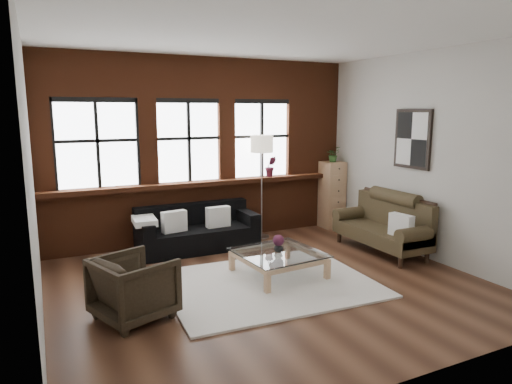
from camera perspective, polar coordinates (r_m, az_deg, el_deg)
name	(u,v)px	position (r m, az deg, el deg)	size (l,w,h in m)	color
floor	(269,284)	(6.25, 1.60, -11.39)	(5.50, 5.50, 0.00)	#422518
ceiling	(270,35)	(5.88, 1.76, 19.00)	(5.50, 5.50, 0.00)	white
wall_back	(204,150)	(8.14, -6.50, 5.18)	(5.50, 5.50, 0.00)	beige
wall_front	(414,199)	(3.84, 19.16, -0.82)	(5.50, 5.50, 0.00)	beige
wall_left	(31,179)	(5.20, -26.29, 1.43)	(5.00, 5.00, 0.00)	beige
wall_right	(428,156)	(7.52, 20.65, 4.20)	(5.00, 5.00, 0.00)	beige
brick_backwall	(205,151)	(8.09, -6.35, 5.15)	(5.50, 0.12, 3.20)	maroon
sill_ledge	(208,183)	(8.07, -6.06, 1.14)	(5.50, 0.30, 0.08)	maroon
window_left	(97,145)	(7.68, -19.22, 5.51)	(1.38, 0.10, 1.50)	black
window_mid	(188,143)	(7.99, -8.44, 6.12)	(1.38, 0.10, 1.50)	black
window_right	(261,140)	(8.51, 0.64, 6.47)	(1.38, 0.10, 1.50)	black
wall_poster	(413,139)	(7.69, 19.00, 6.28)	(0.05, 0.74, 0.94)	black
shag_rug	(268,283)	(6.22, 1.55, -11.36)	(2.70, 2.12, 0.03)	white
dark_sofa	(198,229)	(7.68, -7.30, -4.56)	(1.97, 0.80, 0.71)	black
pillow_a	(174,221)	(7.42, -10.19, -3.65)	(0.40, 0.14, 0.34)	white
pillow_b	(218,217)	(7.65, -4.76, -3.11)	(0.40, 0.14, 0.34)	white
vintage_settee	(381,224)	(7.73, 15.35, -3.89)	(0.78, 1.76, 0.94)	#372C19
pillow_settee	(401,225)	(7.27, 17.69, -3.99)	(0.14, 0.38, 0.34)	white
armchair	(134,288)	(5.34, -15.01, -11.46)	(0.76, 0.79, 0.72)	black
coffee_table	(278,264)	(6.47, 2.81, -9.01)	(1.08, 1.08, 0.36)	tan
vase	(278,247)	(6.39, 2.82, -6.91)	(0.13, 0.13, 0.14)	#B2B2B2
flowers	(279,240)	(6.36, 2.83, -6.05)	(0.16, 0.16, 0.16)	#521C35
drawer_chest	(332,195)	(9.14, 9.47, -0.34)	(0.40, 0.40, 1.31)	tan
potted_plant_top	(333,154)	(9.03, 9.62, 4.66)	(0.27, 0.23, 0.30)	#2D5923
floor_lamp	(262,183)	(8.21, 0.72, 1.11)	(0.40, 0.40, 2.01)	#A5A5A8
sill_plant	(271,166)	(8.50, 1.85, 3.22)	(0.21, 0.17, 0.38)	#521C35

